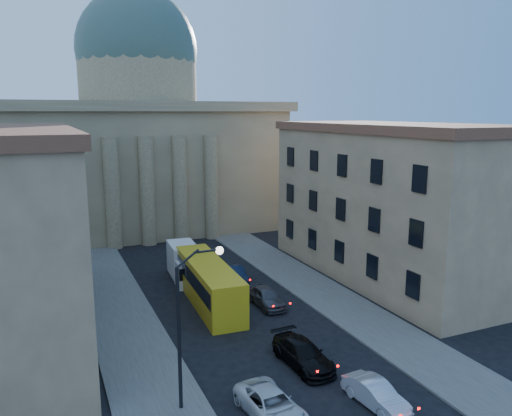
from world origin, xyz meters
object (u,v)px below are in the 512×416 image
(car_right_near, at_px, (376,394))
(box_truck, at_px, (185,264))
(street_lamp, at_px, (188,316))
(city_bus, at_px, (208,282))

(car_right_near, distance_m, box_truck, 24.73)
(street_lamp, bearing_deg, city_bus, 68.04)
(street_lamp, distance_m, city_bus, 15.41)
(car_right_near, relative_size, box_truck, 0.68)
(street_lamp, height_order, box_truck, street_lamp)
(city_bus, distance_m, box_truck, 6.63)
(car_right_near, bearing_deg, city_bus, 95.55)
(street_lamp, height_order, car_right_near, street_lamp)
(street_lamp, bearing_deg, box_truck, 75.23)
(city_bus, bearing_deg, box_truck, 94.67)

